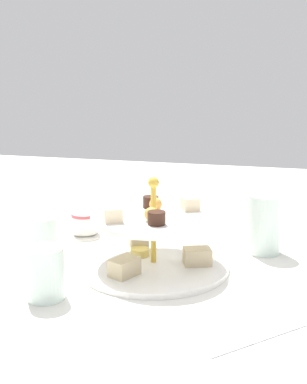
{
  "coord_description": "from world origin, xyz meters",
  "views": [
    {
      "loc": [
        -0.22,
        0.74,
        0.31
      ],
      "look_at": [
        0.0,
        0.0,
        0.14
      ],
      "focal_mm": 42.48,
      "sensor_mm": 36.0,
      "label": 1
    }
  ],
  "objects_px": {
    "teacup_with_saucer": "(85,224)",
    "water_glass_mid_back": "(45,273)",
    "butter_knife_left": "(261,337)",
    "butter_knife_right": "(168,223)",
    "water_glass_tall_right": "(264,224)",
    "water_glass_short_left": "(44,235)",
    "tiered_serving_stand": "(153,244)"
  },
  "relations": [
    {
      "from": "teacup_with_saucer",
      "to": "water_glass_mid_back",
      "type": "relative_size",
      "value": 1.1
    },
    {
      "from": "teacup_with_saucer",
      "to": "butter_knife_left",
      "type": "height_order",
      "value": "teacup_with_saucer"
    },
    {
      "from": "water_glass_mid_back",
      "to": "butter_knife_right",
      "type": "bearing_deg",
      "value": -99.45
    },
    {
      "from": "teacup_with_saucer",
      "to": "butter_knife_left",
      "type": "xyz_separation_m",
      "value": [
        -0.4,
        0.33,
        -0.02
      ]
    },
    {
      "from": "water_glass_tall_right",
      "to": "water_glass_short_left",
      "type": "height_order",
      "value": "water_glass_tall_right"
    },
    {
      "from": "tiered_serving_stand",
      "to": "water_glass_tall_right",
      "type": "bearing_deg",
      "value": -143.29
    },
    {
      "from": "tiered_serving_stand",
      "to": "water_glass_short_left",
      "type": "xyz_separation_m",
      "value": [
        0.23,
        -0.01,
        -0.01
      ]
    },
    {
      "from": "teacup_with_saucer",
      "to": "water_glass_mid_back",
      "type": "xyz_separation_m",
      "value": [
        -0.08,
        0.3,
        0.02
      ]
    },
    {
      "from": "tiered_serving_stand",
      "to": "water_glass_short_left",
      "type": "bearing_deg",
      "value": -3.22
    },
    {
      "from": "teacup_with_saucer",
      "to": "butter_knife_right",
      "type": "relative_size",
      "value": 0.53
    },
    {
      "from": "butter_knife_left",
      "to": "water_glass_mid_back",
      "type": "height_order",
      "value": "water_glass_mid_back"
    },
    {
      "from": "teacup_with_saucer",
      "to": "butter_knife_left",
      "type": "distance_m",
      "value": 0.52
    },
    {
      "from": "teacup_with_saucer",
      "to": "water_glass_mid_back",
      "type": "bearing_deg",
      "value": 104.38
    },
    {
      "from": "butter_knife_right",
      "to": "water_glass_mid_back",
      "type": "height_order",
      "value": "water_glass_mid_back"
    },
    {
      "from": "teacup_with_saucer",
      "to": "butter_knife_right",
      "type": "bearing_deg",
      "value": -137.37
    },
    {
      "from": "teacup_with_saucer",
      "to": "water_glass_mid_back",
      "type": "height_order",
      "value": "water_glass_mid_back"
    },
    {
      "from": "water_glass_short_left",
      "to": "butter_knife_right",
      "type": "bearing_deg",
      "value": -124.7
    },
    {
      "from": "tiered_serving_stand",
      "to": "water_glass_mid_back",
      "type": "relative_size",
      "value": 3.33
    },
    {
      "from": "tiered_serving_stand",
      "to": "butter_knife_right",
      "type": "distance_m",
      "value": 0.28
    },
    {
      "from": "butter_knife_left",
      "to": "water_glass_mid_back",
      "type": "bearing_deg",
      "value": 129.5
    },
    {
      "from": "teacup_with_saucer",
      "to": "butter_knife_right",
      "type": "distance_m",
      "value": 0.21
    },
    {
      "from": "tiered_serving_stand",
      "to": "butter_knife_right",
      "type": "relative_size",
      "value": 1.6
    },
    {
      "from": "tiered_serving_stand",
      "to": "water_glass_tall_right",
      "type": "xyz_separation_m",
      "value": [
        -0.19,
        -0.14,
        0.01
      ]
    },
    {
      "from": "tiered_serving_stand",
      "to": "butter_knife_left",
      "type": "height_order",
      "value": "tiered_serving_stand"
    },
    {
      "from": "water_glass_tall_right",
      "to": "butter_knife_left",
      "type": "bearing_deg",
      "value": 93.33
    },
    {
      "from": "water_glass_short_left",
      "to": "butter_knife_left",
      "type": "relative_size",
      "value": 0.42
    },
    {
      "from": "tiered_serving_stand",
      "to": "butter_knife_right",
      "type": "bearing_deg",
      "value": -80.22
    },
    {
      "from": "water_glass_tall_right",
      "to": "teacup_with_saucer",
      "type": "bearing_deg",
      "value": 0.25
    },
    {
      "from": "water_glass_tall_right",
      "to": "teacup_with_saucer",
      "type": "height_order",
      "value": "water_glass_tall_right"
    },
    {
      "from": "butter_knife_right",
      "to": "water_glass_mid_back",
      "type": "relative_size",
      "value": 2.08
    },
    {
      "from": "water_glass_tall_right",
      "to": "water_glass_short_left",
      "type": "relative_size",
      "value": 1.6
    },
    {
      "from": "water_glass_mid_back",
      "to": "teacup_with_saucer",
      "type": "bearing_deg",
      "value": -75.62
    }
  ]
}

